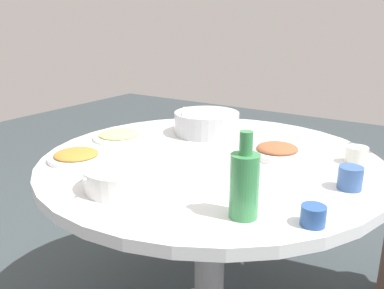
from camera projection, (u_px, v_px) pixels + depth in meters
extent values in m
cylinder|color=#99999E|center=(210.00, 244.00, 1.66)|extent=(0.12, 0.12, 0.67)
cylinder|color=silver|center=(211.00, 162.00, 1.55)|extent=(1.29, 1.29, 0.04)
cylinder|color=#B2B5BA|center=(207.00, 123.00, 1.85)|extent=(0.29, 0.29, 0.10)
ellipsoid|color=white|center=(207.00, 122.00, 1.85)|extent=(0.24, 0.24, 0.11)
cube|color=white|center=(189.00, 111.00, 1.84)|extent=(0.16, 0.13, 0.01)
cylinder|color=white|center=(124.00, 177.00, 1.26)|extent=(0.25, 0.25, 0.07)
cylinder|color=black|center=(124.00, 179.00, 1.26)|extent=(0.22, 0.22, 0.05)
cylinder|color=silver|center=(123.00, 170.00, 1.25)|extent=(0.26, 0.09, 0.01)
cylinder|color=silver|center=(277.00, 153.00, 1.56)|extent=(0.23, 0.23, 0.02)
ellipsoid|color=#945634|center=(277.00, 148.00, 1.56)|extent=(0.16, 0.16, 0.04)
cylinder|color=white|center=(119.00, 137.00, 1.78)|extent=(0.22, 0.22, 0.02)
ellipsoid|color=#D0C276|center=(119.00, 134.00, 1.78)|extent=(0.18, 0.18, 0.03)
cylinder|color=white|center=(77.00, 158.00, 1.51)|extent=(0.21, 0.21, 0.02)
ellipsoid|color=#A5792F|center=(76.00, 154.00, 1.51)|extent=(0.16, 0.16, 0.03)
cylinder|color=#3A884C|center=(244.00, 186.00, 1.06)|extent=(0.08, 0.08, 0.17)
cylinder|color=#3A884C|center=(246.00, 143.00, 1.02)|extent=(0.04, 0.04, 0.06)
cylinder|color=silver|center=(357.00, 155.00, 1.48)|extent=(0.08, 0.08, 0.06)
cylinder|color=#2B5298|center=(313.00, 216.00, 1.03)|extent=(0.06, 0.06, 0.05)
cylinder|color=#395D9A|center=(350.00, 178.00, 1.25)|extent=(0.07, 0.07, 0.07)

